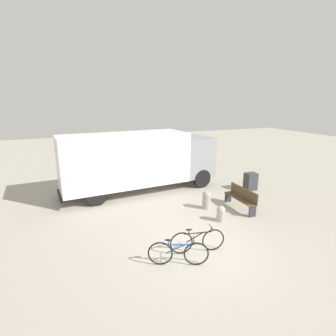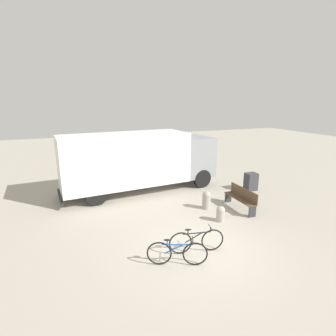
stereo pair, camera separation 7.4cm
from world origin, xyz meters
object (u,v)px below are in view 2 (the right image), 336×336
Objects in this scene: bollard_far_bench at (206,199)px; utility_box at (251,182)px; delivery_truck at (139,159)px; bicycle_near at (177,253)px; bicycle_middle at (196,241)px; park_bench at (241,197)px; bollard_near_bench at (221,213)px.

utility_box reaches higher than bollard_far_bench.
delivery_truck reaches higher than bollard_far_bench.
bollard_far_bench is at bearing -158.65° from utility_box.
delivery_truck is 5.00× the size of bicycle_near.
utility_box is at bearing 48.90° from bicycle_middle.
bollard_far_bench is (2.85, 3.35, 0.05)m from bicycle_near.
bicycle_middle is 6.97m from utility_box.
bicycle_middle is at bearing 125.06° from park_bench.
bollard_far_bench is at bearing 66.51° from bicycle_middle.
park_bench is 2.30× the size of bollard_far_bench.
park_bench reaches higher than utility_box.
bicycle_near is at bearing -101.14° from delivery_truck.
bicycle_near is 1.78× the size of utility_box.
bicycle_near reaches higher than bollard_near_bench.
park_bench is 2.01× the size of utility_box.
bollard_near_bench is at bearing 59.11° from bicycle_near.
delivery_truck is at bearing 121.98° from bollard_far_bench.
park_bench reaches higher than bollard_near_bench.
delivery_truck is at bearing 106.71° from bicycle_near.
delivery_truck is at bearing 113.40° from bollard_near_bench.
utility_box is (3.47, 1.36, 0.03)m from bollard_far_bench.
delivery_truck reaches higher than bicycle_middle.
bicycle_near reaches higher than bollard_far_bench.
bollard_near_bench is (2.76, 2.04, -0.06)m from bicycle_near.
bicycle_near is at bearing -143.31° from utility_box.
utility_box reaches higher than bicycle_middle.
delivery_truck reaches higher than utility_box.
delivery_truck is 10.19× the size of bollard_far_bench.
delivery_truck is at bearing 159.71° from utility_box.
bicycle_middle is at bearing -139.46° from bollard_near_bench.
bicycle_near is 4.40m from bollard_far_bench.
utility_box reaches higher than bollard_near_bench.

